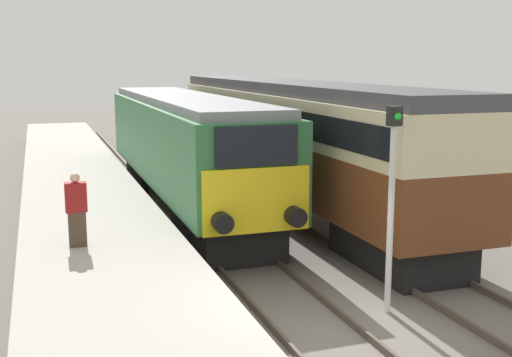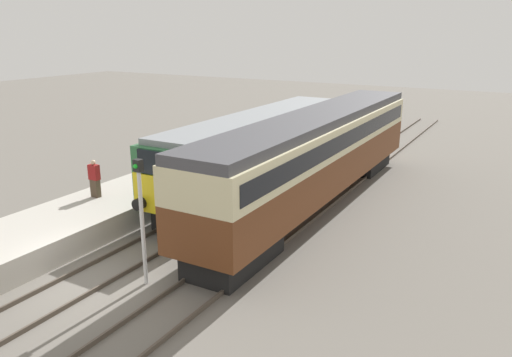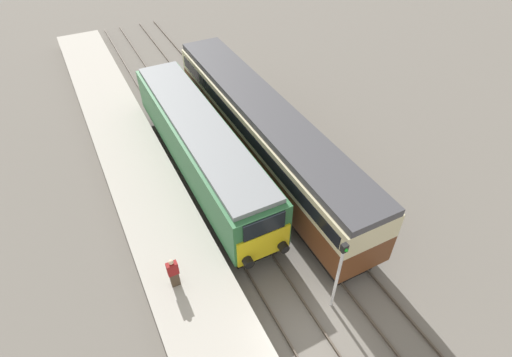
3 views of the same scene
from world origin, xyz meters
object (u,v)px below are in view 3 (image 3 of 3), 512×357
at_px(passenger_carriage, 263,130).
at_px(person_on_platform, 173,273).
at_px(signal_post, 339,272).
at_px(locomotive, 200,146).

xyz_separation_m(passenger_carriage, person_on_platform, (-7.22, -6.00, -0.79)).
xyz_separation_m(passenger_carriage, signal_post, (-1.70, -9.29, -0.14)).
xyz_separation_m(locomotive, person_on_platform, (-3.82, -6.79, -0.38)).
height_order(locomotive, person_on_platform, locomotive).
bearing_deg(locomotive, person_on_platform, -119.39).
bearing_deg(passenger_carriage, signal_post, -100.37).
height_order(passenger_carriage, signal_post, passenger_carriage).
xyz_separation_m(locomotive, passenger_carriage, (3.40, -0.79, 0.42)).
height_order(person_on_platform, signal_post, signal_post).
distance_m(passenger_carriage, signal_post, 9.45).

